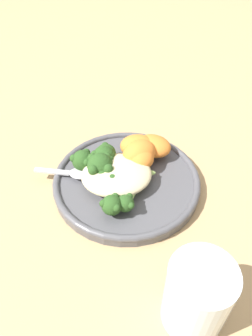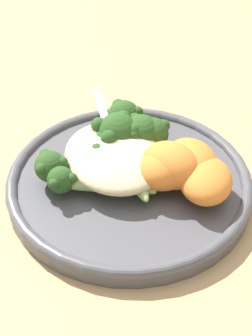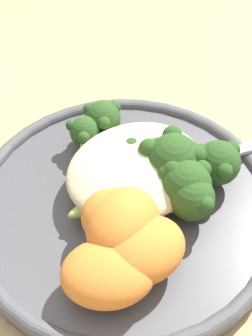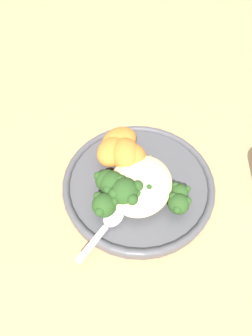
# 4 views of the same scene
# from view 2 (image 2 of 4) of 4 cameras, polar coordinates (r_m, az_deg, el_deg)

# --- Properties ---
(ground_plane) EXTENTS (4.00, 4.00, 0.00)m
(ground_plane) POSITION_cam_2_polar(r_m,az_deg,el_deg) (0.58, -0.83, -2.04)
(ground_plane) COLOR tan
(plate) EXTENTS (0.25, 0.25, 0.02)m
(plate) POSITION_cam_2_polar(r_m,az_deg,el_deg) (0.57, 0.32, -1.59)
(plate) COLOR #4C4C51
(plate) RESTS_ON ground_plane
(quinoa_mound) EXTENTS (0.11, 0.10, 0.03)m
(quinoa_mound) POSITION_cam_2_polar(r_m,az_deg,el_deg) (0.56, -0.87, 1.24)
(quinoa_mound) COLOR beige
(quinoa_mound) RESTS_ON plate
(broccoli_stalk_0) EXTENTS (0.08, 0.07, 0.04)m
(broccoli_stalk_0) POSITION_cam_2_polar(r_m,az_deg,el_deg) (0.58, 2.45, 2.77)
(broccoli_stalk_0) COLOR #8EB25B
(broccoli_stalk_0) RESTS_ON plate
(broccoli_stalk_1) EXTENTS (0.10, 0.07, 0.04)m
(broccoli_stalk_1) POSITION_cam_2_polar(r_m,az_deg,el_deg) (0.58, 1.51, 2.77)
(broccoli_stalk_1) COLOR #8EB25B
(broccoli_stalk_1) RESTS_ON plate
(broccoli_stalk_2) EXTENTS (0.12, 0.06, 0.04)m
(broccoli_stalk_2) POSITION_cam_2_polar(r_m,az_deg,el_deg) (0.60, -0.01, 4.19)
(broccoli_stalk_2) COLOR #8EB25B
(broccoli_stalk_2) RESTS_ON plate
(broccoli_stalk_3) EXTENTS (0.11, 0.04, 0.04)m
(broccoli_stalk_3) POSITION_cam_2_polar(r_m,az_deg,el_deg) (0.58, -0.54, 2.89)
(broccoli_stalk_3) COLOR #8EB25B
(broccoli_stalk_3) RESTS_ON plate
(broccoli_stalk_4) EXTENTS (0.10, 0.03, 0.03)m
(broccoli_stalk_4) POSITION_cam_2_polar(r_m,az_deg,el_deg) (0.57, -1.15, 1.30)
(broccoli_stalk_4) COLOR #8EB25B
(broccoli_stalk_4) RESTS_ON plate
(broccoli_stalk_5) EXTENTS (0.08, 0.06, 0.03)m
(broccoli_stalk_5) POSITION_cam_2_polar(r_m,az_deg,el_deg) (0.56, -1.60, 0.33)
(broccoli_stalk_5) COLOR #8EB25B
(broccoli_stalk_5) RESTS_ON plate
(broccoli_stalk_6) EXTENTS (0.08, 0.10, 0.03)m
(broccoli_stalk_6) POSITION_cam_2_polar(r_m,az_deg,el_deg) (0.55, -6.28, -0.17)
(broccoli_stalk_6) COLOR #8EB25B
(broccoli_stalk_6) RESTS_ON plate
(broccoli_stalk_7) EXTENTS (0.06, 0.12, 0.03)m
(broccoli_stalk_7) POSITION_cam_2_polar(r_m,az_deg,el_deg) (0.54, -3.25, -1.38)
(broccoli_stalk_7) COLOR #8EB25B
(broccoli_stalk_7) RESTS_ON plate
(sweet_potato_chunk_0) EXTENTS (0.07, 0.07, 0.04)m
(sweet_potato_chunk_0) POSITION_cam_2_polar(r_m,az_deg,el_deg) (0.54, 4.23, 0.12)
(sweet_potato_chunk_0) COLOR orange
(sweet_potato_chunk_0) RESTS_ON plate
(sweet_potato_chunk_1) EXTENTS (0.08, 0.08, 0.03)m
(sweet_potato_chunk_1) POSITION_cam_2_polar(r_m,az_deg,el_deg) (0.54, 8.09, -1.22)
(sweet_potato_chunk_1) COLOR orange
(sweet_potato_chunk_1) RESTS_ON plate
(sweet_potato_chunk_2) EXTENTS (0.08, 0.07, 0.04)m
(sweet_potato_chunk_2) POSITION_cam_2_polar(r_m,az_deg,el_deg) (0.54, 4.60, 0.30)
(sweet_potato_chunk_2) COLOR orange
(sweet_potato_chunk_2) RESTS_ON plate
(sweet_potato_chunk_3) EXTENTS (0.07, 0.06, 0.04)m
(sweet_potato_chunk_3) POSITION_cam_2_polar(r_m,az_deg,el_deg) (0.56, 6.65, 0.65)
(sweet_potato_chunk_3) COLOR orange
(sweet_potato_chunk_3) RESTS_ON plate
(spoon) EXTENTS (0.10, 0.04, 0.01)m
(spoon) POSITION_cam_2_polar(r_m,az_deg,el_deg) (0.63, -1.98, 4.59)
(spoon) COLOR silver
(spoon) RESTS_ON plate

